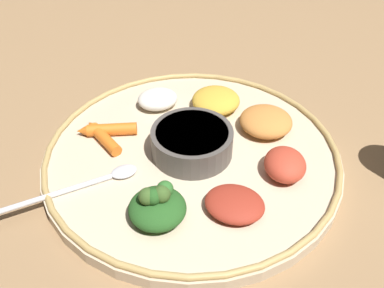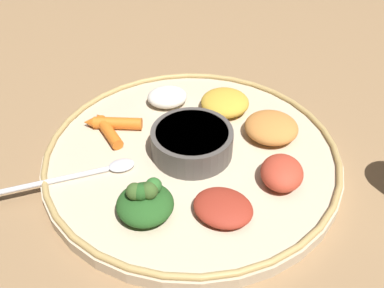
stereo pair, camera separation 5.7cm
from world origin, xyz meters
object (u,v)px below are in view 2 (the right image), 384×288
at_px(spoon, 88,173).
at_px(greens_pile, 145,202).
at_px(carrot_outer, 107,130).
at_px(center_bowl, 192,141).
at_px(carrot_near_spoon, 114,123).

xyz_separation_m(spoon, greens_pile, (0.01, -0.10, 0.02)).
bearing_deg(carrot_outer, greens_pile, -113.22).
relative_size(center_bowl, greens_pile, 1.16).
height_order(center_bowl, greens_pile, greens_pile).
bearing_deg(center_bowl, carrot_near_spoon, 106.84).
bearing_deg(carrot_near_spoon, center_bowl, -73.16).
bearing_deg(greens_pile, center_bowl, 15.61).
height_order(greens_pile, carrot_outer, greens_pile).
bearing_deg(carrot_near_spoon, carrot_outer, -162.59).
height_order(spoon, carrot_outer, carrot_outer).
xyz_separation_m(greens_pile, carrot_near_spoon, (0.08, 0.15, -0.01)).
bearing_deg(greens_pile, carrot_outer, 66.78).
relative_size(spoon, carrot_outer, 1.98).
xyz_separation_m(greens_pile, carrot_outer, (0.06, 0.15, -0.01)).
bearing_deg(spoon, carrot_near_spoon, 31.19).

